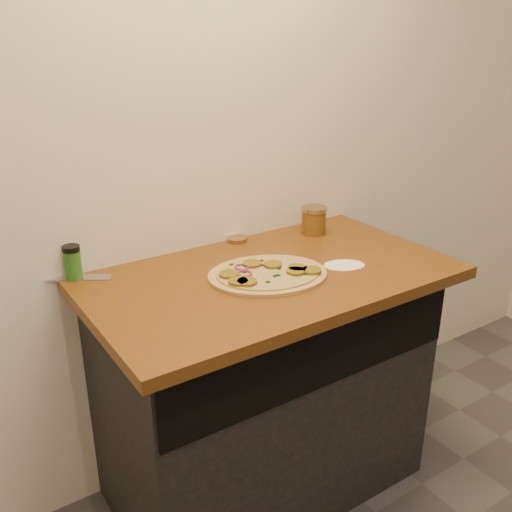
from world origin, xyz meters
TOP-DOWN VIEW (x-y plane):
  - cabinet at (0.00, 1.45)m, footprint 1.10×0.60m
  - countertop at (0.00, 1.42)m, footprint 1.20×0.70m
  - pizza at (-0.03, 1.39)m, footprint 0.48×0.48m
  - chefs_knife at (-0.62, 1.76)m, footprint 0.31×0.21m
  - mason_jar_lid at (0.06, 1.72)m, footprint 0.10×0.10m
  - salsa_jar at (0.35, 1.63)m, footprint 0.10×0.10m
  - spice_shaker at (-0.55, 1.72)m, footprint 0.06×0.06m
  - flour_spill at (0.24, 1.33)m, footprint 0.18×0.18m

SIDE VIEW (x-z plane):
  - cabinet at x=0.00m, z-range 0.00..0.86m
  - countertop at x=0.00m, z-range 0.86..0.90m
  - flour_spill at x=0.24m, z-range 0.90..0.90m
  - chefs_knife at x=-0.62m, z-range 0.90..0.92m
  - mason_jar_lid at x=0.06m, z-range 0.90..0.92m
  - pizza at x=-0.03m, z-range 0.90..0.92m
  - salsa_jar at x=0.35m, z-range 0.90..1.01m
  - spice_shaker at x=-0.55m, z-range 0.90..1.01m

